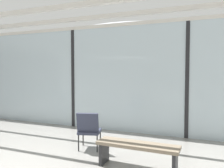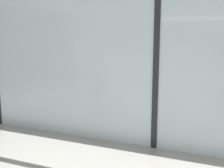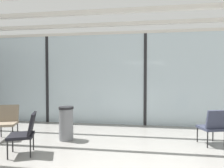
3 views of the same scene
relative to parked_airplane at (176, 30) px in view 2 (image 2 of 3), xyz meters
The scene contains 3 objects.
glass_curtain_wall 4.50m from the parked_airplane, 85.04° to the right, with size 14.00×0.08×3.09m, color silver.
window_mullion_1 4.50m from the parked_airplane, 85.04° to the right, with size 0.10×0.12×3.09m, color black.
parked_airplane is the anchor object (origin of this frame).
Camera 2 is at (1.00, 0.74, 1.94)m, focal length 43.20 mm.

